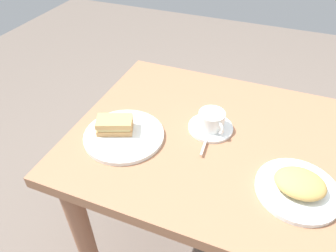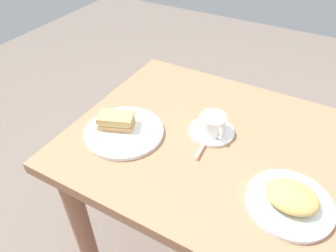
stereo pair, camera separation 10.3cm
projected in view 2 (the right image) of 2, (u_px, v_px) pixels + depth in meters
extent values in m
cube|color=#A16B4C|center=(269.00, 164.00, 0.97)|extent=(1.31, 0.76, 0.04)
cylinder|color=#9E684C|center=(82.00, 228.00, 1.22)|extent=(0.07, 0.07, 0.72)
cylinder|color=#9E684C|center=(160.00, 137.00, 1.63)|extent=(0.07, 0.07, 0.72)
cylinder|color=white|center=(124.00, 132.00, 1.04)|extent=(0.27, 0.27, 0.01)
cube|color=tan|center=(116.00, 124.00, 1.05)|extent=(0.13, 0.11, 0.02)
cube|color=#D2BC75|center=(116.00, 120.00, 1.04)|extent=(0.12, 0.10, 0.01)
cube|color=tan|center=(116.00, 117.00, 1.03)|extent=(0.13, 0.11, 0.02)
cylinder|color=white|center=(212.00, 131.00, 1.05)|extent=(0.15, 0.15, 0.01)
cylinder|color=white|center=(213.00, 123.00, 1.03)|extent=(0.09, 0.09, 0.06)
cylinder|color=#B37258|center=(213.00, 117.00, 1.01)|extent=(0.08, 0.08, 0.01)
torus|color=white|center=(219.00, 133.00, 0.99)|extent=(0.04, 0.04, 0.04)
cube|color=silver|center=(200.00, 150.00, 0.97)|extent=(0.01, 0.08, 0.00)
ellipsoid|color=silver|center=(206.00, 140.00, 1.00)|extent=(0.02, 0.03, 0.01)
cylinder|color=white|center=(289.00, 203.00, 0.82)|extent=(0.23, 0.23, 0.01)
ellipsoid|color=tan|center=(292.00, 196.00, 0.80)|extent=(0.14, 0.11, 0.04)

